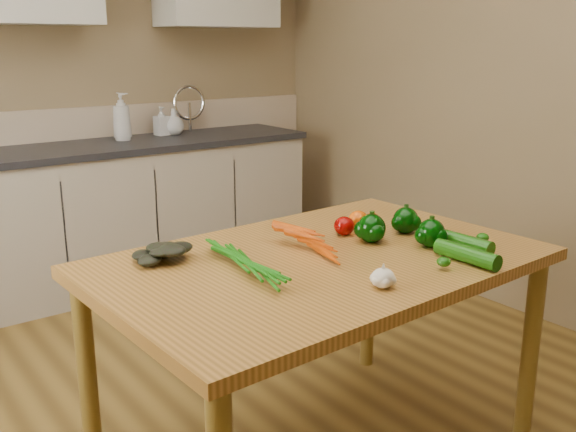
# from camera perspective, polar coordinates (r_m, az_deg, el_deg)

# --- Properties ---
(room) EXTENTS (4.04, 5.04, 2.64)m
(room) POSITION_cam_1_polar(r_m,az_deg,el_deg) (2.13, -4.36, 8.30)
(room) COLOR brown
(room) RESTS_ON ground
(counter_run) EXTENTS (2.84, 0.64, 1.14)m
(counter_run) POSITION_cam_1_polar(r_m,az_deg,el_deg) (4.16, -16.65, 0.02)
(counter_run) COLOR #AFA392
(counter_run) RESTS_ON ground
(table) EXTENTS (1.53, 1.02, 0.80)m
(table) POSITION_cam_1_polar(r_m,az_deg,el_deg) (2.21, 2.84, -5.80)
(table) COLOR #B07633
(table) RESTS_ON ground
(soap_bottle_a) EXTENTS (0.16, 0.16, 0.30)m
(soap_bottle_a) POSITION_cam_1_polar(r_m,az_deg,el_deg) (4.21, -14.58, 8.55)
(soap_bottle_a) COLOR silver
(soap_bottle_a) RESTS_ON counter_run
(soap_bottle_b) EXTENTS (0.09, 0.09, 0.19)m
(soap_bottle_b) POSITION_cam_1_polar(r_m,az_deg,el_deg) (4.40, -11.18, 8.28)
(soap_bottle_b) COLOR silver
(soap_bottle_b) RESTS_ON counter_run
(soap_bottle_c) EXTENTS (0.15, 0.15, 0.17)m
(soap_bottle_c) POSITION_cam_1_polar(r_m,az_deg,el_deg) (4.41, -10.11, 8.25)
(soap_bottle_c) COLOR silver
(soap_bottle_c) RESTS_ON counter_run
(carrot_bunch) EXTENTS (0.29, 0.22, 0.07)m
(carrot_bunch) POSITION_cam_1_polar(r_m,az_deg,el_deg) (2.17, 0.03, -2.69)
(carrot_bunch) COLOR #CA4504
(carrot_bunch) RESTS_ON table
(leafy_greens) EXTENTS (0.21, 0.19, 0.11)m
(leafy_greens) POSITION_cam_1_polar(r_m,az_deg,el_deg) (2.16, -10.86, -2.56)
(leafy_greens) COLOR black
(leafy_greens) RESTS_ON table
(garlic_bulb) EXTENTS (0.07, 0.07, 0.06)m
(garlic_bulb) POSITION_cam_1_polar(r_m,az_deg,el_deg) (1.92, 8.45, -5.48)
(garlic_bulb) COLOR white
(garlic_bulb) RESTS_ON table
(pepper_a) EXTENTS (0.10, 0.10, 0.10)m
(pepper_a) POSITION_cam_1_polar(r_m,az_deg,el_deg) (2.34, 7.44, -1.10)
(pepper_a) COLOR black
(pepper_a) RESTS_ON table
(pepper_b) EXTENTS (0.10, 0.10, 0.10)m
(pepper_b) POSITION_cam_1_polar(r_m,az_deg,el_deg) (2.47, 10.42, -0.39)
(pepper_b) COLOR black
(pepper_b) RESTS_ON table
(pepper_c) EXTENTS (0.10, 0.10, 0.10)m
(pepper_c) POSITION_cam_1_polar(r_m,az_deg,el_deg) (2.32, 12.61, -1.51)
(pepper_c) COLOR black
(pepper_c) RESTS_ON table
(tomato_a) EXTENTS (0.08, 0.08, 0.07)m
(tomato_a) POSITION_cam_1_polar(r_m,az_deg,el_deg) (2.42, 5.02, -0.88)
(tomato_a) COLOR #890402
(tomato_a) RESTS_ON table
(tomato_b) EXTENTS (0.08, 0.08, 0.07)m
(tomato_b) POSITION_cam_1_polar(r_m,az_deg,el_deg) (2.51, 6.27, -0.32)
(tomato_b) COLOR #DB4D05
(tomato_b) RESTS_ON table
(tomato_c) EXTENTS (0.07, 0.07, 0.06)m
(tomato_c) POSITION_cam_1_polar(r_m,az_deg,el_deg) (2.51, 7.46, -0.45)
(tomato_c) COLOR #DB4D05
(tomato_c) RESTS_ON table
(zucchini_a) EXTENTS (0.07, 0.21, 0.06)m
(zucchini_a) POSITION_cam_1_polar(r_m,az_deg,el_deg) (2.31, 15.50, -2.31)
(zucchini_a) COLOR #114A08
(zucchini_a) RESTS_ON table
(zucchini_b) EXTENTS (0.06, 0.24, 0.06)m
(zucchini_b) POSITION_cam_1_polar(r_m,az_deg,el_deg) (2.19, 15.60, -3.31)
(zucchini_b) COLOR #114A08
(zucchini_b) RESTS_ON table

